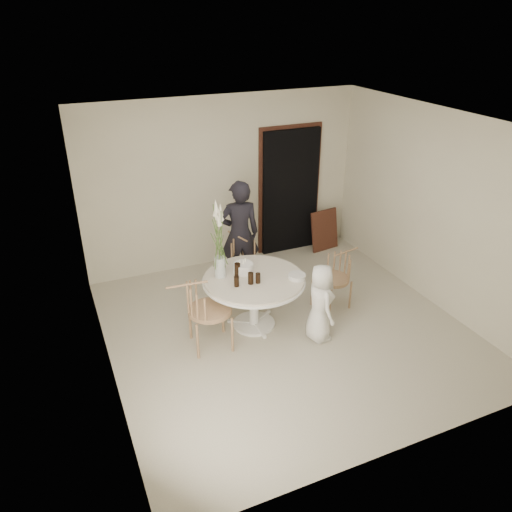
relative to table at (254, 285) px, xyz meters
name	(u,v)px	position (x,y,z in m)	size (l,w,h in m)	color
ground	(286,329)	(0.35, -0.25, -0.62)	(4.50, 4.50, 0.00)	beige
room_shell	(289,216)	(0.35, -0.25, 1.00)	(4.50, 4.50, 4.50)	white
doorway	(290,192)	(1.50, 1.94, 0.43)	(1.00, 0.10, 2.10)	black
door_trim	(289,188)	(1.50, 1.98, 0.49)	(1.12, 0.03, 2.22)	#4E2B1B
table	(254,285)	(0.00, 0.00, 0.00)	(1.33, 1.33, 0.73)	white
picture_frame	(324,230)	(2.07, 1.69, -0.26)	(0.53, 0.04, 0.71)	#4E2B1B
chair_far	(243,256)	(0.23, 0.96, -0.07)	(0.56, 0.58, 0.85)	tan
chair_right	(339,271)	(1.30, 0.02, -0.08)	(0.54, 0.51, 0.82)	tan
chair_left	(199,305)	(-0.80, -0.17, -0.01)	(0.59, 0.56, 0.94)	tan
girl	(239,234)	(0.26, 1.14, 0.21)	(0.60, 0.39, 1.65)	black
boy	(320,303)	(0.65, -0.59, -0.09)	(0.51, 0.33, 1.04)	white
birthday_cake	(243,268)	(-0.07, 0.19, 0.18)	(0.26, 0.26, 0.17)	silver
cola_tumbler_a	(251,278)	(-0.10, -0.13, 0.19)	(0.07, 0.07, 0.15)	black
cola_tumbler_b	(258,278)	(-0.01, -0.15, 0.18)	(0.06, 0.06, 0.13)	black
cola_tumbler_c	(237,281)	(-0.29, -0.12, 0.18)	(0.06, 0.06, 0.14)	black
cola_tumbler_d	(237,269)	(-0.17, 0.15, 0.20)	(0.08, 0.08, 0.17)	black
plate_stack	(297,276)	(0.50, -0.24, 0.14)	(0.22, 0.22, 0.06)	silver
flower_vase	(219,241)	(-0.38, 0.21, 0.62)	(0.14, 0.14, 1.06)	silver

